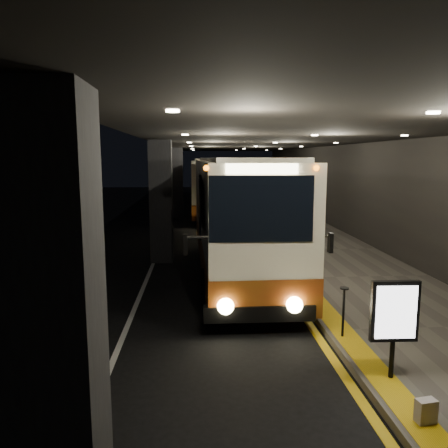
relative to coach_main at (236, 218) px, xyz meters
name	(u,v)px	position (x,y,z in m)	size (l,w,h in m)	color
ground	(205,293)	(-1.10, -2.63, -1.76)	(90.00, 90.00, 0.00)	black
lane_line_white	(157,255)	(-2.90, 2.37, -1.76)	(0.12, 50.00, 0.01)	silver
kerb_stripe_yellow	(262,253)	(1.25, 2.37, -1.76)	(0.18, 50.00, 0.01)	gold
sidewalk	(321,251)	(3.65, 2.37, -1.69)	(4.50, 50.00, 0.15)	#514C44
tactile_strip	(274,250)	(1.75, 2.37, -1.61)	(0.50, 50.00, 0.01)	gold
terminal_wall	(380,178)	(5.90, 2.37, 1.24)	(0.10, 50.00, 6.00)	black
support_columns	(161,202)	(-2.60, 1.37, 0.44)	(0.80, 24.80, 4.40)	black
canopy	(267,136)	(1.40, 2.37, 2.84)	(9.00, 50.00, 0.40)	black
coach_main	(236,218)	(0.00, 0.00, 0.00)	(2.70, 11.85, 3.67)	#ECE3C5
coach_second	(214,189)	(-0.21, 14.51, -0.03)	(2.81, 11.57, 3.61)	#ECE3C5
passenger_boarding	(293,247)	(1.70, -1.17, -0.76)	(0.62, 0.41, 1.70)	#A94F53
bag_plain	(426,411)	(1.83, -9.12, -1.44)	(0.27, 0.16, 0.34)	#BBB1AF
info_sign	(395,313)	(1.90, -7.88, -0.49)	(0.79, 0.13, 1.67)	black
stanchion_post	(343,313)	(1.65, -6.17, -1.10)	(0.05, 0.05, 1.03)	black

